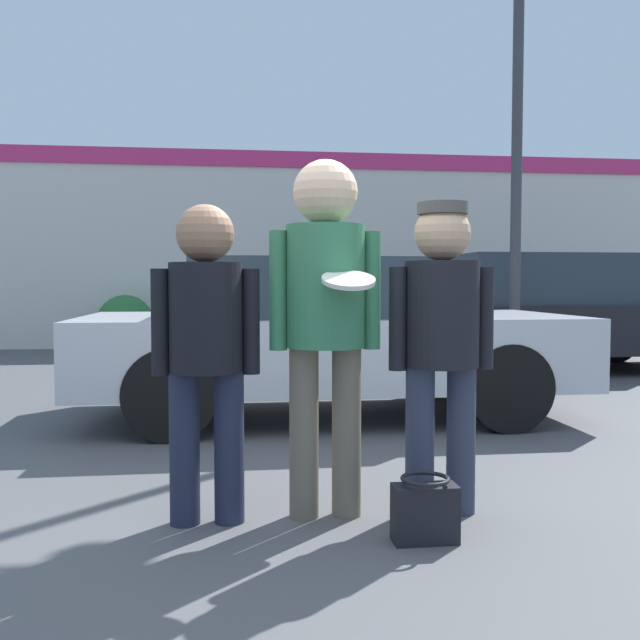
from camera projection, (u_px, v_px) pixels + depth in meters
ground_plane at (298, 520)px, 3.61m from camera, size 56.00×56.00×0.00m
storefront_building at (246, 248)px, 13.27m from camera, size 24.00×0.22×3.63m
person_left at (206, 336)px, 3.52m from camera, size 0.53×0.36×1.59m
person_middle_with_frisbee at (325, 300)px, 3.61m from camera, size 0.57×0.60×1.82m
person_right at (441, 328)px, 3.66m from camera, size 0.55×0.38×1.61m
parked_car_near at (326, 335)px, 6.39m from camera, size 4.30×1.96×1.41m
parked_car_far at (548, 313)px, 9.72m from camera, size 4.68×1.91×1.58m
street_lamp at (533, 20)px, 7.90m from camera, size 1.12×0.35×6.90m
shrub at (125, 323)px, 12.40m from camera, size 0.98×0.98×0.98m
handbag at (425, 511)px, 3.30m from camera, size 0.30×0.23×0.31m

